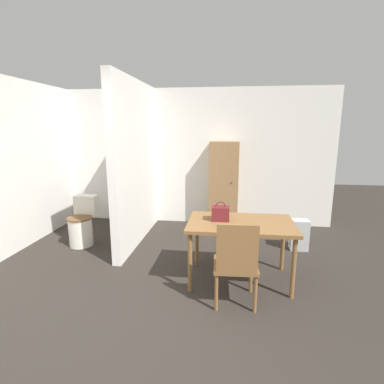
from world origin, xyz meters
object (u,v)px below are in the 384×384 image
object	(u,v)px
space_heater	(299,235)
wooden_cabinet	(224,185)
wooden_chair	(236,262)
handbag	(221,213)
toilet	(82,224)
dining_table	(241,228)

from	to	relation	value
space_heater	wooden_cabinet	bearing A→B (deg)	140.51
wooden_chair	handbag	xyz separation A→B (m)	(-0.18, 0.58, 0.33)
toilet	dining_table	bearing A→B (deg)	-19.31
toilet	handbag	size ratio (longest dim) A/B	3.26
dining_table	space_heater	distance (m)	1.45
wooden_chair	toilet	world-z (taller)	wooden_chair
wooden_cabinet	space_heater	bearing A→B (deg)	-39.49
dining_table	handbag	xyz separation A→B (m)	(-0.24, 0.04, 0.16)
toilet	space_heater	distance (m)	3.33
toilet	handbag	distance (m)	2.37
wooden_chair	wooden_cabinet	size ratio (longest dim) A/B	0.58
dining_table	wooden_cabinet	size ratio (longest dim) A/B	0.78
space_heater	wooden_chair	bearing A→B (deg)	-121.43
handbag	wooden_chair	bearing A→B (deg)	-72.71
toilet	wooden_cabinet	world-z (taller)	wooden_cabinet
dining_table	toilet	xyz separation A→B (m)	(-2.41, 0.84, -0.33)
dining_table	toilet	size ratio (longest dim) A/B	1.64
dining_table	toilet	distance (m)	2.57
dining_table	wooden_cabinet	bearing A→B (deg)	97.10
toilet	space_heater	size ratio (longest dim) A/B	1.62
handbag	wooden_cabinet	xyz separation A→B (m)	(-0.01, 1.96, -0.03)
space_heater	dining_table	bearing A→B (deg)	-131.04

